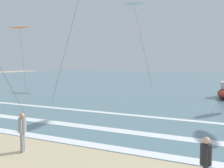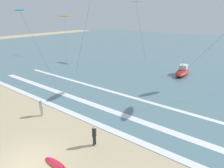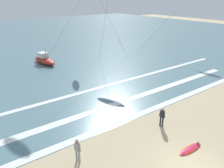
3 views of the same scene
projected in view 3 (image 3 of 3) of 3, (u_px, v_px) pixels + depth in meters
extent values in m
cube|color=slate|center=(1.00, 39.00, 51.36)|extent=(140.00, 90.00, 0.01)
cube|color=white|center=(110.00, 126.00, 17.44)|extent=(45.56, 0.69, 0.01)
cube|color=white|center=(93.00, 111.00, 19.59)|extent=(39.58, 0.80, 0.01)
cube|color=white|center=(89.00, 90.00, 23.90)|extent=(43.33, 0.56, 0.01)
cylinder|color=#232328|center=(163.00, 122.00, 17.22)|extent=(0.13, 0.13, 0.82)
cylinder|color=#232328|center=(160.00, 121.00, 17.35)|extent=(0.13, 0.13, 0.82)
cylinder|color=#232328|center=(162.00, 114.00, 17.03)|extent=(0.32, 0.32, 0.58)
cylinder|color=#232328|center=(164.00, 115.00, 16.91)|extent=(0.11, 0.15, 0.56)
cylinder|color=#232328|center=(160.00, 113.00, 17.16)|extent=(0.11, 0.15, 0.56)
sphere|color=#DBB28E|center=(163.00, 109.00, 16.88)|extent=(0.21, 0.21, 0.21)
cylinder|color=gray|center=(79.00, 156.00, 13.58)|extent=(0.13, 0.13, 0.82)
cylinder|color=gray|center=(77.00, 155.00, 13.66)|extent=(0.13, 0.13, 0.82)
cylinder|color=gray|center=(77.00, 146.00, 13.36)|extent=(0.32, 0.32, 0.58)
cylinder|color=gray|center=(80.00, 147.00, 13.29)|extent=(0.14, 0.16, 0.56)
cylinder|color=gray|center=(75.00, 146.00, 13.45)|extent=(0.14, 0.16, 0.56)
sphere|color=tan|center=(77.00, 141.00, 13.22)|extent=(0.21, 0.21, 0.21)
ellipsoid|color=red|center=(190.00, 149.00, 14.77)|extent=(2.11, 0.63, 0.09)
cube|color=#BF198C|center=(190.00, 148.00, 14.76)|extent=(1.79, 0.13, 0.01)
cube|color=black|center=(198.00, 143.00, 15.17)|extent=(0.12, 0.02, 0.16)
cylinder|color=#333333|center=(162.00, 25.00, 38.26)|extent=(6.52, 5.15, 9.35)
cylinder|color=#333333|center=(100.00, 0.00, 33.05)|extent=(7.09, 5.12, 17.60)
cylinder|color=#333333|center=(66.00, 26.00, 33.45)|extent=(8.17, 0.70, 10.46)
cylinder|color=#333333|center=(106.00, 15.00, 33.99)|extent=(3.01, 0.42, 13.42)
ellipsoid|color=maroon|center=(45.00, 61.00, 33.16)|extent=(2.25, 5.35, 0.90)
cube|color=silver|center=(43.00, 55.00, 33.14)|extent=(1.25, 1.61, 0.70)
cylinder|color=#B2B2B2|center=(46.00, 52.00, 32.25)|extent=(0.08, 0.08, 1.80)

